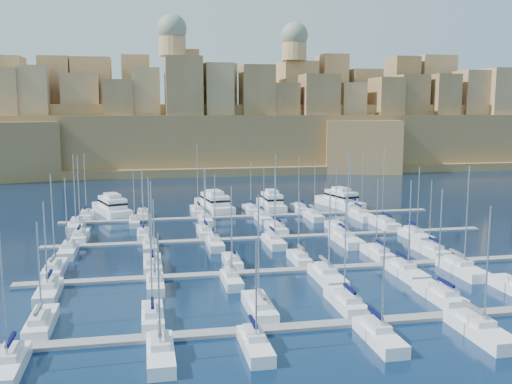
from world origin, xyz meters
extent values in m
plane|color=#061532|center=(0.00, 0.00, 0.00)|extent=(600.00, 600.00, 0.00)
cube|color=slate|center=(0.00, -34.00, 0.20)|extent=(84.00, 2.00, 0.40)
cube|color=slate|center=(0.00, -12.00, 0.20)|extent=(84.00, 2.00, 0.40)
cube|color=slate|center=(0.00, 10.00, 0.20)|extent=(84.00, 2.00, 0.40)
cube|color=slate|center=(0.00, 32.00, 0.20)|extent=(84.00, 2.00, 0.40)
cube|color=white|center=(-35.41, -28.53, 0.52)|extent=(2.68, 8.93, 1.65)
cube|color=silver|center=(-35.41, -29.43, 1.70)|extent=(1.88, 4.02, 0.70)
cylinder|color=#9EA0A8|center=(-35.41, -28.09, 6.67)|extent=(0.18, 0.18, 10.65)
cube|color=#595B60|center=(-35.41, -29.87, 2.75)|extent=(0.35, 3.57, 0.35)
cube|color=white|center=(-23.27, -28.90, 0.50)|extent=(2.46, 8.19, 1.61)
cube|color=silver|center=(-23.27, -29.72, 1.66)|extent=(1.72, 3.69, 0.70)
cylinder|color=#9EA0A8|center=(-23.27, -28.49, 6.90)|extent=(0.18, 0.18, 11.19)
cube|color=black|center=(-23.27, -30.13, 2.71)|extent=(0.35, 3.28, 0.35)
cube|color=white|center=(-10.73, -28.31, 0.53)|extent=(2.82, 9.38, 1.67)
cube|color=silver|center=(-10.73, -29.25, 1.72)|extent=(1.97, 4.22, 0.70)
cylinder|color=#9EA0A8|center=(-10.73, -27.84, 7.80)|extent=(0.18, 0.18, 12.86)
cube|color=#595B60|center=(-10.73, -29.72, 2.77)|extent=(0.35, 3.75, 0.35)
cube|color=white|center=(0.08, -28.41, 0.53)|extent=(2.76, 9.19, 1.66)
cube|color=silver|center=(0.08, -29.32, 1.71)|extent=(1.93, 4.13, 0.70)
cylinder|color=#9EA0A8|center=(0.08, -27.95, 7.47)|extent=(0.18, 0.18, 12.23)
cube|color=black|center=(0.08, -29.78, 2.76)|extent=(0.35, 3.68, 0.35)
cube|color=white|center=(12.74, -28.27, 0.54)|extent=(2.84, 9.46, 1.67)
cube|color=silver|center=(12.74, -29.22, 1.72)|extent=(1.99, 4.26, 0.70)
cylinder|color=#9EA0A8|center=(12.74, -27.80, 7.81)|extent=(0.18, 0.18, 12.87)
cube|color=black|center=(12.74, -29.69, 2.77)|extent=(0.35, 3.78, 0.35)
cube|color=white|center=(-36.49, -39.29, 0.51)|extent=(2.58, 8.59, 1.63)
cube|color=silver|center=(-36.49, -38.44, 1.68)|extent=(1.80, 3.87, 0.70)
cylinder|color=#9EA0A8|center=(-36.49, -39.72, 7.37)|extent=(0.18, 0.18, 12.08)
cube|color=black|center=(-36.49, -38.01, 2.73)|extent=(0.35, 3.44, 0.35)
cube|color=white|center=(-22.71, -39.36, 0.52)|extent=(2.62, 8.72, 1.64)
cube|color=silver|center=(-22.71, -38.49, 1.69)|extent=(1.83, 3.92, 0.70)
cylinder|color=#9EA0A8|center=(-22.71, -39.80, 7.01)|extent=(0.18, 0.18, 11.35)
cube|color=#595B60|center=(-22.71, -38.05, 2.74)|extent=(0.35, 3.49, 0.35)
cube|color=white|center=(-13.31, -39.11, 0.51)|extent=(2.47, 8.23, 1.61)
cube|color=silver|center=(-13.31, -38.29, 1.66)|extent=(1.73, 3.70, 0.70)
cylinder|color=#9EA0A8|center=(-13.31, -39.52, 6.54)|extent=(0.18, 0.18, 10.46)
cube|color=black|center=(-13.31, -37.88, 2.71)|extent=(0.35, 3.29, 0.35)
cube|color=white|center=(-0.19, -39.44, 0.52)|extent=(2.67, 8.89, 1.64)
cube|color=silver|center=(-0.19, -38.55, 1.69)|extent=(1.87, 4.00, 0.70)
cylinder|color=#9EA0A8|center=(-0.19, -39.89, 6.67)|extent=(0.18, 0.18, 10.65)
cube|color=black|center=(-0.19, -38.11, 2.74)|extent=(0.35, 3.55, 0.35)
cube|color=white|center=(11.01, -40.09, 0.55)|extent=(3.05, 10.18, 1.71)
cube|color=silver|center=(11.01, -39.07, 1.76)|extent=(2.14, 4.58, 0.70)
cylinder|color=#9EA0A8|center=(11.01, -40.60, 7.85)|extent=(0.18, 0.18, 12.88)
cube|color=#595B60|center=(11.01, -38.56, 2.81)|extent=(0.35, 4.07, 0.35)
cube|color=white|center=(-37.14, -6.47, 0.53)|extent=(2.72, 9.05, 1.65)
cube|color=silver|center=(-37.14, -7.38, 1.70)|extent=(1.90, 4.07, 0.70)
cylinder|color=#9EA0A8|center=(-37.14, -6.02, 8.11)|extent=(0.18, 0.18, 13.52)
cube|color=#595B60|center=(-37.14, -7.83, 2.75)|extent=(0.35, 3.62, 0.35)
cube|color=white|center=(-22.90, -6.51, 0.52)|extent=(2.70, 8.99, 1.65)
cube|color=silver|center=(-22.90, -7.41, 1.70)|extent=(1.89, 4.04, 0.70)
cylinder|color=#9EA0A8|center=(-22.90, -6.06, 7.40)|extent=(0.18, 0.18, 12.11)
cube|color=black|center=(-22.90, -7.86, 2.75)|extent=(0.35, 3.59, 0.35)
cube|color=white|center=(-10.70, -7.12, 0.49)|extent=(2.33, 7.75, 1.59)
cube|color=silver|center=(-10.70, -7.90, 1.64)|extent=(1.63, 3.49, 0.70)
cylinder|color=#9EA0A8|center=(-10.70, -6.74, 6.87)|extent=(0.18, 0.18, 11.16)
cube|color=black|center=(-10.70, -8.29, 2.69)|extent=(0.35, 3.10, 0.35)
cube|color=white|center=(0.04, -7.22, 0.49)|extent=(2.27, 7.56, 1.58)
cube|color=silver|center=(0.04, -7.98, 1.63)|extent=(1.59, 3.40, 0.70)
cylinder|color=#9EA0A8|center=(0.04, -6.84, 6.34)|extent=(0.18, 0.18, 10.12)
cube|color=#595B60|center=(0.04, -8.35, 2.68)|extent=(0.35, 3.02, 0.35)
cube|color=white|center=(13.50, -6.62, 0.52)|extent=(2.63, 8.77, 1.64)
cube|color=silver|center=(13.50, -7.49, 1.69)|extent=(1.84, 3.94, 0.70)
cylinder|color=#9EA0A8|center=(13.50, -6.18, 7.18)|extent=(0.18, 0.18, 11.68)
cube|color=black|center=(13.50, -7.93, 2.74)|extent=(0.35, 3.51, 0.35)
cube|color=white|center=(23.05, -6.50, 0.53)|extent=(2.70, 9.01, 1.65)
cube|color=silver|center=(23.05, -7.40, 1.70)|extent=(1.89, 4.05, 0.70)
cylinder|color=#9EA0A8|center=(23.05, -6.05, 6.88)|extent=(0.18, 0.18, 11.06)
cube|color=black|center=(23.05, -7.85, 2.75)|extent=(0.35, 3.60, 0.35)
cube|color=white|center=(-36.34, -17.45, 0.52)|extent=(2.67, 8.90, 1.64)
cube|color=silver|center=(-36.34, -16.56, 1.69)|extent=(1.87, 4.00, 0.70)
cylinder|color=#9EA0A8|center=(-36.34, -17.89, 6.99)|extent=(0.18, 0.18, 11.28)
cube|color=black|center=(-36.34, -16.11, 2.74)|extent=(0.35, 3.56, 0.35)
cube|color=white|center=(-22.72, -16.86, 0.49)|extent=(2.31, 7.72, 1.59)
cube|color=silver|center=(-22.72, -16.09, 1.64)|extent=(1.62, 3.47, 0.70)
cylinder|color=#9EA0A8|center=(-22.72, -17.24, 6.85)|extent=(0.18, 0.18, 11.14)
cube|color=#595B60|center=(-22.72, -15.70, 2.69)|extent=(0.35, 3.09, 0.35)
cube|color=white|center=(-12.28, -16.78, 0.49)|extent=(2.27, 7.57, 1.58)
cube|color=silver|center=(-12.28, -16.03, 1.63)|extent=(1.59, 3.41, 0.70)
cylinder|color=#9EA0A8|center=(-12.28, -17.16, 6.57)|extent=(0.18, 0.18, 10.58)
cube|color=#595B60|center=(-12.28, -15.65, 2.68)|extent=(0.35, 3.03, 0.35)
cube|color=white|center=(1.21, -18.02, 0.55)|extent=(3.01, 10.03, 1.70)
cube|color=silver|center=(1.21, -17.01, 1.75)|extent=(2.11, 4.51, 0.70)
cylinder|color=#9EA0A8|center=(1.21, -18.52, 7.15)|extent=(0.18, 0.18, 11.50)
cube|color=#595B60|center=(1.21, -16.51, 2.80)|extent=(0.35, 4.01, 0.35)
cube|color=white|center=(13.25, -17.83, 0.54)|extent=(2.90, 9.65, 1.68)
cube|color=silver|center=(13.25, -16.86, 1.73)|extent=(2.03, 4.34, 0.70)
cylinder|color=#9EA0A8|center=(13.25, -18.31, 7.78)|extent=(0.18, 0.18, 12.80)
cube|color=black|center=(13.25, -16.38, 2.78)|extent=(0.35, 3.86, 0.35)
cube|color=white|center=(22.00, -18.11, 0.56)|extent=(3.06, 10.21, 1.71)
cube|color=silver|center=(22.00, -17.08, 1.76)|extent=(2.14, 4.60, 0.70)
cylinder|color=#9EA0A8|center=(22.00, -18.62, 8.77)|extent=(0.18, 0.18, 14.71)
cube|color=#595B60|center=(22.00, -16.57, 2.81)|extent=(0.35, 4.08, 0.35)
cube|color=white|center=(-35.72, 15.56, 0.53)|extent=(2.73, 9.12, 1.66)
cube|color=silver|center=(-35.72, 14.65, 1.71)|extent=(1.91, 4.10, 0.70)
cylinder|color=#9EA0A8|center=(-35.72, 16.01, 8.52)|extent=(0.18, 0.18, 14.33)
cube|color=black|center=(-35.72, 14.19, 2.76)|extent=(0.35, 3.65, 0.35)
cube|color=white|center=(-24.19, 14.98, 0.50)|extent=(2.39, 7.95, 1.60)
cube|color=silver|center=(-24.19, 14.18, 1.65)|extent=(1.67, 3.58, 0.70)
cylinder|color=#9EA0A8|center=(-24.19, 15.37, 7.15)|extent=(0.18, 0.18, 11.71)
cube|color=black|center=(-24.19, 13.78, 2.70)|extent=(0.35, 3.18, 0.35)
cube|color=white|center=(-12.50, 15.49, 0.52)|extent=(2.69, 8.97, 1.65)
cube|color=silver|center=(-12.50, 14.59, 1.70)|extent=(1.88, 4.04, 0.70)
cylinder|color=#9EA0A8|center=(-12.50, 15.93, 7.18)|extent=(0.18, 0.18, 11.66)
cube|color=black|center=(-12.50, 14.14, 2.75)|extent=(0.35, 3.59, 0.35)
cube|color=white|center=(1.67, 15.84, 0.54)|extent=(2.90, 9.67, 1.68)
cube|color=silver|center=(1.67, 14.87, 1.73)|extent=(2.03, 4.35, 0.70)
cylinder|color=#9EA0A8|center=(1.67, 16.32, 8.47)|extent=(0.18, 0.18, 14.17)
cube|color=black|center=(1.67, 14.38, 2.78)|extent=(0.35, 3.87, 0.35)
cube|color=white|center=(13.90, 14.93, 0.50)|extent=(2.36, 7.87, 1.59)
cube|color=silver|center=(13.90, 14.15, 1.64)|extent=(1.65, 3.54, 0.70)
cylinder|color=#9EA0A8|center=(13.90, 15.33, 6.97)|extent=(0.18, 0.18, 11.36)
cube|color=#595B60|center=(13.90, 13.75, 2.69)|extent=(0.35, 3.15, 0.35)
cube|color=white|center=(24.63, 16.32, 0.57)|extent=(3.19, 10.64, 1.73)
cube|color=silver|center=(24.63, 15.25, 1.78)|extent=(2.23, 4.79, 0.70)
cylinder|color=#9EA0A8|center=(24.63, 16.85, 8.92)|extent=(0.18, 0.18, 14.98)
cube|color=black|center=(24.63, 14.72, 2.83)|extent=(0.35, 4.25, 0.35)
cube|color=white|center=(-36.53, 4.55, 0.52)|extent=(2.67, 8.90, 1.64)
cube|color=silver|center=(-36.53, 5.44, 1.69)|extent=(1.87, 4.00, 0.70)
cylinder|color=#9EA0A8|center=(-36.53, 4.11, 7.19)|extent=(0.18, 0.18, 11.69)
cube|color=#595B60|center=(-36.53, 5.89, 2.74)|extent=(0.35, 3.56, 0.35)
cube|color=white|center=(-23.17, 5.18, 0.49)|extent=(2.29, 7.64, 1.58)
cube|color=silver|center=(-23.17, 5.94, 1.63)|extent=(1.61, 3.44, 0.70)
cylinder|color=#9EA0A8|center=(-23.17, 4.80, 7.01)|extent=(0.18, 0.18, 11.46)
cube|color=#595B60|center=(-23.17, 6.32, 2.68)|extent=(0.35, 3.06, 0.35)
cube|color=white|center=(-11.91, 4.80, 0.51)|extent=(2.52, 8.39, 1.62)
cube|color=silver|center=(-11.91, 5.64, 1.67)|extent=(1.76, 3.78, 0.70)
cylinder|color=#9EA0A8|center=(-11.91, 4.39, 7.23)|extent=(0.18, 0.18, 11.82)
cube|color=black|center=(-11.91, 6.06, 2.72)|extent=(0.35, 3.36, 0.35)
cube|color=white|center=(-1.33, 4.52, 0.52)|extent=(2.69, 8.97, 1.65)
cube|color=silver|center=(-1.33, 5.41, 1.70)|extent=(1.88, 4.04, 0.70)
cylinder|color=#9EA0A8|center=(-1.33, 4.07, 7.79)|extent=(0.18, 0.18, 12.88)
cube|color=black|center=(-1.33, 5.86, 2.75)|extent=(0.35, 3.59, 0.35)
cube|color=white|center=(11.86, 3.56, 0.57)|extent=(3.26, 10.87, 1.74)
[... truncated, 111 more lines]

